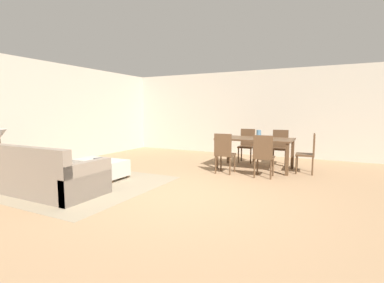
{
  "coord_description": "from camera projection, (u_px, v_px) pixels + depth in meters",
  "views": [
    {
      "loc": [
        2.28,
        -4.11,
        1.43
      ],
      "look_at": [
        -0.32,
        1.05,
        0.8
      ],
      "focal_mm": 26.6,
      "sensor_mm": 36.0,
      "label": 1
    }
  ],
  "objects": [
    {
      "name": "ground_plane",
      "position": [
        181.0,
        195.0,
        4.83
      ],
      "size": [
        10.8,
        10.8,
        0.0
      ],
      "primitive_type": "plane",
      "color": "#9E7A56"
    },
    {
      "name": "wall_back",
      "position": [
        257.0,
        113.0,
        9.12
      ],
      "size": [
        9.0,
        0.12,
        2.7
      ],
      "primitive_type": "cube",
      "color": "#BCB2A0",
      "rests_on": "ground_plane"
    },
    {
      "name": "wall_left",
      "position": [
        34.0,
        114.0,
        7.15
      ],
      "size": [
        0.12,
        11.0,
        2.7
      ],
      "primitive_type": "cube",
      "color": "#BCB2A0",
      "rests_on": "ground_plane"
    },
    {
      "name": "area_rug",
      "position": [
        79.0,
        184.0,
        5.54
      ],
      "size": [
        3.0,
        2.8,
        0.01
      ],
      "primitive_type": "cube",
      "color": "gray",
      "rests_on": "ground_plane"
    },
    {
      "name": "couch",
      "position": [
        48.0,
        177.0,
        4.91
      ],
      "size": [
        1.91,
        0.98,
        0.86
      ],
      "color": "gray",
      "rests_on": "ground_plane"
    },
    {
      "name": "ottoman_table",
      "position": [
        101.0,
        167.0,
        6.07
      ],
      "size": [
        1.14,
        0.57,
        0.39
      ],
      "color": "#B7AD9E",
      "rests_on": "ground_plane"
    },
    {
      "name": "side_table",
      "position": [
        2.0,
        163.0,
        5.42
      ],
      "size": [
        0.4,
        0.4,
        0.56
      ],
      "color": "olive",
      "rests_on": "ground_plane"
    },
    {
      "name": "table_lamp",
      "position": [
        0.0,
        135.0,
        5.36
      ],
      "size": [
        0.26,
        0.26,
        0.52
      ],
      "color": "brown",
      "rests_on": "side_table"
    },
    {
      "name": "dining_table",
      "position": [
        255.0,
        141.0,
        6.97
      ],
      "size": [
        1.79,
        0.99,
        0.76
      ],
      "color": "#513823",
      "rests_on": "ground_plane"
    },
    {
      "name": "dining_chair_near_left",
      "position": [
        224.0,
        151.0,
        6.43
      ],
      "size": [
        0.4,
        0.4,
        0.92
      ],
      "color": "#513823",
      "rests_on": "ground_plane"
    },
    {
      "name": "dining_chair_near_right",
      "position": [
        264.0,
        154.0,
        6.02
      ],
      "size": [
        0.42,
        0.42,
        0.92
      ],
      "color": "#513823",
      "rests_on": "ground_plane"
    },
    {
      "name": "dining_chair_far_left",
      "position": [
        247.0,
        143.0,
        7.94
      ],
      "size": [
        0.42,
        0.42,
        0.92
      ],
      "color": "#513823",
      "rests_on": "ground_plane"
    },
    {
      "name": "dining_chair_far_right",
      "position": [
        280.0,
        145.0,
        7.54
      ],
      "size": [
        0.43,
        0.43,
        0.92
      ],
      "color": "#513823",
      "rests_on": "ground_plane"
    },
    {
      "name": "dining_chair_head_east",
      "position": [
        309.0,
        151.0,
        6.44
      ],
      "size": [
        0.42,
        0.42,
        0.92
      ],
      "color": "#513823",
      "rests_on": "ground_plane"
    },
    {
      "name": "vase_centerpiece",
      "position": [
        259.0,
        134.0,
        6.93
      ],
      "size": [
        0.11,
        0.11,
        0.2
      ],
      "primitive_type": "cylinder",
      "color": "slate",
      "rests_on": "dining_table"
    },
    {
      "name": "book_on_ottoman",
      "position": [
        101.0,
        159.0,
        6.04
      ],
      "size": [
        0.3,
        0.25,
        0.03
      ],
      "primitive_type": "cube",
      "rotation": [
        0.0,
        0.0,
        -0.22
      ],
      "color": "#333338",
      "rests_on": "ottoman_table"
    }
  ]
}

